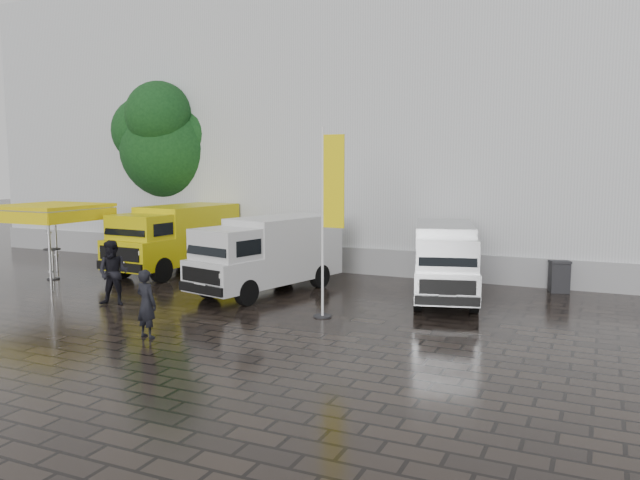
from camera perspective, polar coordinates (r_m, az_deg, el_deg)
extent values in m
plane|color=black|center=(16.63, -3.14, -7.62)|extent=(120.00, 120.00, 0.00)
cube|color=silver|center=(30.80, 14.48, 10.07)|extent=(44.00, 16.00, 12.00)
cube|color=gray|center=(23.16, 10.53, -2.35)|extent=(44.00, 0.15, 1.00)
cylinder|color=silver|center=(26.60, -23.01, 0.14)|extent=(0.10, 0.10, 2.60)
cylinder|color=silver|center=(24.48, -18.27, -0.19)|extent=(0.10, 0.10, 2.60)
cylinder|color=silver|center=(22.40, -23.48, -1.04)|extent=(0.10, 0.10, 2.60)
cube|color=yellow|center=(24.38, -23.38, 2.87)|extent=(3.19, 3.19, 0.12)
cube|color=yellow|center=(23.38, -26.21, 1.84)|extent=(3.14, 0.04, 0.40)
cylinder|color=black|center=(17.29, 0.23, -6.98)|extent=(0.50, 0.50, 0.04)
cylinder|color=white|center=(16.87, 0.23, 1.52)|extent=(0.07, 0.07, 5.17)
cube|color=yellow|center=(16.67, 1.27, 5.37)|extent=(0.60, 0.03, 2.48)
cylinder|color=black|center=(29.16, -13.33, 2.49)|extent=(0.57, 0.57, 4.07)
sphere|color=black|center=(29.09, -13.49, 8.09)|extent=(4.47, 4.47, 4.47)
sphere|color=black|center=(30.27, -13.43, 11.51)|extent=(2.64, 2.64, 2.64)
cylinder|color=black|center=(24.79, -23.25, -2.03)|extent=(0.60, 0.60, 1.13)
cube|color=black|center=(21.97, 21.03, -3.12)|extent=(0.78, 0.78, 1.05)
imported|color=black|center=(15.64, -15.60, -5.64)|extent=(0.67, 0.50, 1.67)
imported|color=black|center=(19.54, -18.38, -2.87)|extent=(1.14, 1.01, 1.95)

